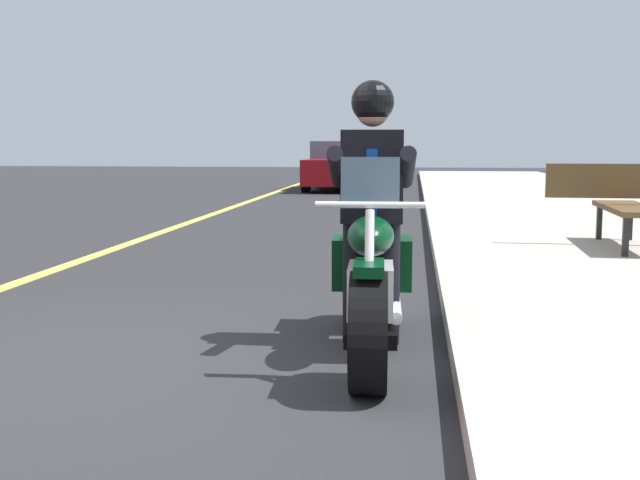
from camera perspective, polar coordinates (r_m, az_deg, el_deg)
ground_plane at (r=4.85m, az=-14.98°, el=-9.16°), size 80.00×80.00×0.00m
motorcycle_main at (r=5.01m, az=3.76°, el=-3.09°), size 2.22×0.64×1.26m
rider_main at (r=5.13m, az=3.81°, el=3.72°), size 0.63×0.56×1.74m
car_silver at (r=22.89m, az=1.61°, el=5.43°), size 4.60×1.92×1.40m
bench_sidewalk at (r=9.64m, az=21.50°, el=2.86°), size 1.82×1.80×0.95m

